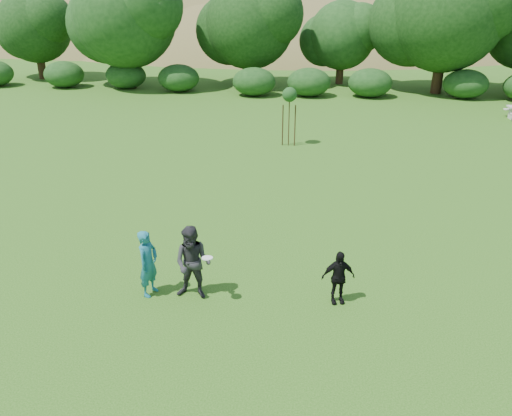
{
  "coord_description": "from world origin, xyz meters",
  "views": [
    {
      "loc": [
        1.84,
        -10.58,
        7.19
      ],
      "look_at": [
        0.0,
        3.0,
        1.1
      ],
      "focal_mm": 35.0,
      "sensor_mm": 36.0,
      "label": 1
    }
  ],
  "objects_px": {
    "player_grey": "(193,263)",
    "player_teal": "(148,263)",
    "player_black": "(338,277)",
    "sapling": "(290,96)"
  },
  "relations": [
    {
      "from": "player_teal",
      "to": "sapling",
      "type": "bearing_deg",
      "value": 4.11
    },
    {
      "from": "player_black",
      "to": "sapling",
      "type": "xyz_separation_m",
      "value": [
        -2.21,
        13.25,
        1.71
      ]
    },
    {
      "from": "player_grey",
      "to": "sapling",
      "type": "xyz_separation_m",
      "value": [
        1.35,
        13.51,
        1.45
      ]
    },
    {
      "from": "player_black",
      "to": "sapling",
      "type": "height_order",
      "value": "sapling"
    },
    {
      "from": "player_teal",
      "to": "player_grey",
      "type": "height_order",
      "value": "player_grey"
    },
    {
      "from": "player_black",
      "to": "sapling",
      "type": "bearing_deg",
      "value": 84.72
    },
    {
      "from": "player_teal",
      "to": "sapling",
      "type": "distance_m",
      "value": 13.83
    },
    {
      "from": "player_grey",
      "to": "player_teal",
      "type": "bearing_deg",
      "value": -176.05
    },
    {
      "from": "player_teal",
      "to": "player_black",
      "type": "relative_size",
      "value": 1.25
    },
    {
      "from": "player_grey",
      "to": "player_black",
      "type": "height_order",
      "value": "player_grey"
    }
  ]
}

